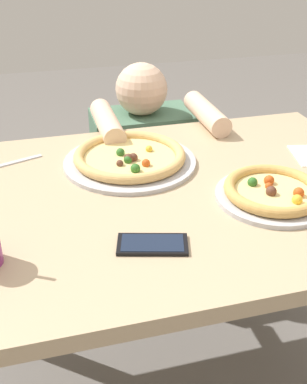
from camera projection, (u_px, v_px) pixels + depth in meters
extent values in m
plane|color=#66605B|center=(168.00, 384.00, 1.59)|extent=(8.00, 8.00, 0.00)
cube|color=tan|center=(173.00, 196.00, 1.23)|extent=(1.21, 0.86, 0.04)
cylinder|color=#89765B|center=(274.00, 218.00, 1.83)|extent=(0.07, 0.07, 0.71)
cylinder|color=#B7B7BC|center=(272.00, 196.00, 1.18)|extent=(0.28, 0.28, 0.01)
cylinder|color=#E5CC7F|center=(273.00, 193.00, 1.17)|extent=(0.19, 0.19, 0.01)
torus|color=tan|center=(273.00, 189.00, 1.17)|extent=(0.24, 0.24, 0.03)
sphere|color=#BF4C19|center=(269.00, 180.00, 1.20)|extent=(0.03, 0.03, 0.03)
sphere|color=#2D6623|center=(252.00, 182.00, 1.20)|extent=(0.03, 0.03, 0.03)
sphere|color=gold|center=(297.00, 200.00, 1.12)|extent=(0.03, 0.03, 0.03)
sphere|color=#BF4C19|center=(269.00, 186.00, 1.18)|extent=(0.02, 0.02, 0.02)
sphere|color=#BF4C19|center=(299.00, 193.00, 1.15)|extent=(0.03, 0.03, 0.03)
sphere|color=brown|center=(271.00, 191.00, 1.15)|extent=(0.03, 0.03, 0.03)
cylinder|color=#B7B7BC|center=(130.00, 162.00, 1.35)|extent=(0.38, 0.38, 0.01)
cylinder|color=#E5CC7F|center=(130.00, 158.00, 1.34)|extent=(0.26, 0.26, 0.01)
torus|color=tan|center=(130.00, 155.00, 1.34)|extent=(0.32, 0.32, 0.03)
sphere|color=brown|center=(129.00, 158.00, 1.31)|extent=(0.03, 0.03, 0.03)
sphere|color=#2D6623|center=(120.00, 152.00, 1.35)|extent=(0.02, 0.02, 0.02)
sphere|color=#2D6623|center=(128.00, 160.00, 1.31)|extent=(0.02, 0.02, 0.02)
sphere|color=#2D6623|center=(135.00, 169.00, 1.26)|extent=(0.03, 0.03, 0.03)
sphere|color=brown|center=(120.00, 163.00, 1.29)|extent=(0.02, 0.02, 0.02)
sphere|color=gold|center=(149.00, 149.00, 1.37)|extent=(0.02, 0.02, 0.02)
sphere|color=brown|center=(133.00, 157.00, 1.32)|extent=(0.03, 0.03, 0.03)
sphere|color=#BF4C19|center=(146.00, 163.00, 1.29)|extent=(0.02, 0.02, 0.02)
cube|color=silver|center=(15.00, 162.00, 1.36)|extent=(0.16, 0.07, 0.00)
cube|color=black|center=(152.00, 244.00, 1.01)|extent=(0.16, 0.11, 0.01)
cube|color=#192338|center=(152.00, 243.00, 1.01)|extent=(0.14, 0.10, 0.00)
cylinder|color=#333847|center=(143.00, 222.00, 2.04)|extent=(0.30, 0.30, 0.45)
cube|color=#4C7259|center=(142.00, 146.00, 1.86)|extent=(0.38, 0.22, 0.27)
sphere|color=beige|center=(141.00, 89.00, 1.75)|extent=(0.19, 0.19, 0.19)
cylinder|color=beige|center=(107.00, 123.00, 1.53)|extent=(0.07, 0.28, 0.07)
cylinder|color=beige|center=(206.00, 113.00, 1.61)|extent=(0.07, 0.28, 0.07)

